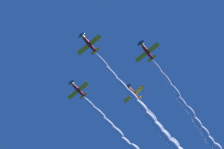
{
  "coord_description": "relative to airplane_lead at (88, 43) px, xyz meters",
  "views": [
    {
      "loc": [
        5.99,
        -36.34,
        1.47
      ],
      "look_at": [
        10.39,
        15.65,
        72.31
      ],
      "focal_mm": 42.69,
      "sensor_mm": 36.0,
      "label": 1
    }
  ],
  "objects": [
    {
      "name": "airplane_left_wingman",
      "position": [
        18.38,
        1.36,
        0.26
      ],
      "size": [
        7.53,
        7.61,
        3.35
      ],
      "color": "red"
    },
    {
      "name": "airplane_lead",
      "position": [
        0.0,
        0.0,
        0.0
      ],
      "size": [
        7.51,
        7.59,
        3.28
      ],
      "color": "red"
    },
    {
      "name": "smoke_trail_left_wingman",
      "position": [
        47.46,
        35.68,
        -2.61
      ],
      "size": [
        41.29,
        47.45,
        6.34
      ],
      "color": "white"
    },
    {
      "name": "airplane_slot_tail",
      "position": [
        16.67,
        19.49,
        0.96
      ],
      "size": [
        7.43,
        7.6,
        3.5
      ],
      "color": "red"
    },
    {
      "name": "airplane_right_wingman",
      "position": [
        -3.21,
        18.36,
        -0.42
      ],
      "size": [
        7.5,
        7.63,
        3.56
      ],
      "color": "red"
    },
    {
      "name": "smoke_trail_lead",
      "position": [
        28.92,
        34.21,
        -2.95
      ],
      "size": [
        40.6,
        47.25,
        6.07
      ],
      "color": "white"
    }
  ]
}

